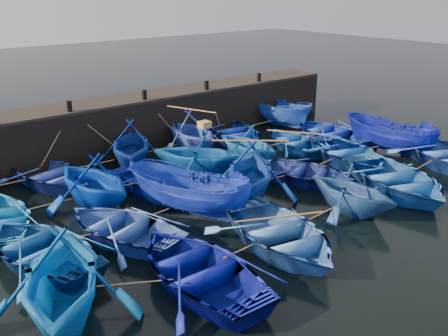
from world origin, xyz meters
TOP-DOWN VIEW (x-y plane):
  - ground at (0.00, 0.00)m, footprint 120.00×120.00m
  - quay_wall at (0.00, 10.50)m, footprint 26.00×2.50m
  - quay_top at (0.00, 10.50)m, footprint 26.00×2.50m
  - bollard_1 at (-4.00, 9.60)m, footprint 0.24×0.24m
  - bollard_2 at (0.00, 9.60)m, footprint 0.24×0.24m
  - bollard_3 at (4.00, 9.60)m, footprint 0.24×0.24m
  - bollard_4 at (8.00, 9.60)m, footprint 0.24×0.24m
  - boat_1 at (-5.89, 7.66)m, footprint 4.47×5.51m
  - boat_2 at (-2.06, 7.58)m, footprint 5.42×5.63m
  - boat_3 at (1.49, 7.65)m, footprint 3.98×4.51m
  - boat_4 at (4.52, 7.89)m, footprint 4.32×5.44m
  - boat_5 at (8.50, 8.03)m, footprint 1.89×4.71m
  - boat_6 at (-8.88, 4.66)m, footprint 4.35×5.21m
  - boat_7 at (-5.40, 4.56)m, footprint 4.21×4.71m
  - boat_8 at (-2.83, 4.41)m, footprint 3.94×4.87m
  - boat_9 at (-0.34, 4.50)m, footprint 5.52×5.62m
  - boat_10 at (2.57, 4.57)m, footprint 3.40×3.89m
  - boat_11 at (5.91, 4.53)m, footprint 3.98×4.90m
  - boat_12 at (8.36, 4.19)m, footprint 4.38×5.71m
  - boat_13 at (-8.56, 1.64)m, footprint 4.44×5.55m
  - boat_14 at (-5.90, 1.40)m, footprint 4.62×5.50m
  - boat_15 at (-3.09, 1.50)m, footprint 4.00×5.16m
  - boat_16 at (-0.17, 1.35)m, footprint 5.95×5.94m
  - boat_17 at (2.70, 1.11)m, footprint 4.62×5.44m
  - boat_18 at (6.15, 1.32)m, footprint 5.34×6.26m
  - boat_19 at (9.11, 1.03)m, footprint 2.78×5.08m
  - boat_20 at (-9.11, -1.40)m, footprint 5.71×5.99m
  - boat_21 at (-5.53, -2.43)m, footprint 3.88×5.32m
  - boat_22 at (-2.24, -2.36)m, footprint 4.85×6.02m
  - boat_23 at (1.78, -2.19)m, footprint 3.31×3.79m
  - boat_24 at (4.89, -2.05)m, footprint 5.93×6.87m
  - boat_25 at (9.54, -1.74)m, footprint 5.94×6.68m
  - wooden_crate at (-0.04, 4.50)m, footprint 0.48×0.45m
  - mooring_ropes at (-0.35, 4.80)m, footprint 18.19×11.98m
  - loose_oars at (1.25, 2.79)m, footprint 10.41×12.09m

SIDE VIEW (x-z plane):
  - ground at x=0.00m, z-range 0.00..0.00m
  - boat_8 at x=-2.83m, z-range 0.00..0.90m
  - boat_11 at x=5.91m, z-range 0.00..0.90m
  - boat_6 at x=-8.88m, z-range 0.00..0.93m
  - boat_17 at x=2.70m, z-range 0.00..0.96m
  - boat_14 at x=-5.90m, z-range 0.00..0.98m
  - boat_1 at x=-5.89m, z-range 0.00..1.01m
  - boat_4 at x=4.52m, z-range 0.00..1.01m
  - boat_13 at x=-8.56m, z-range 0.00..1.03m
  - boat_21 at x=-5.53m, z-range 0.00..1.08m
  - boat_18 at x=6.15m, z-range 0.00..1.10m
  - boat_12 at x=8.36m, z-range 0.00..1.10m
  - boat_22 at x=-2.24m, z-range 0.00..1.11m
  - boat_25 at x=9.54m, z-range 0.00..1.14m
  - boat_24 at x=4.89m, z-range 0.00..1.20m
  - mooring_ropes at x=-0.35m, z-range -0.17..1.93m
  - boat_5 at x=8.50m, z-range 0.00..1.80m
  - boat_19 at x=9.11m, z-range 0.00..1.86m
  - boat_15 at x=-3.09m, z-range 0.00..1.89m
  - boat_23 at x=1.78m, z-range 0.00..1.92m
  - boat_10 at x=2.57m, z-range 0.00..1.97m
  - boat_3 at x=1.49m, z-range 0.00..2.21m
  - boat_7 at x=-5.40m, z-range 0.00..2.24m
  - boat_9 at x=-0.34m, z-range 0.00..2.25m
  - boat_2 at x=-2.06m, z-range 0.00..2.28m
  - boat_16 at x=-0.17m, z-range 0.00..2.38m
  - boat_20 at x=-9.11m, z-range 0.00..2.45m
  - quay_wall at x=0.00m, z-range 0.00..2.50m
  - loose_oars at x=1.25m, z-range 0.91..2.45m
  - wooden_crate at x=-0.04m, z-range 2.25..2.52m
  - quay_top at x=0.00m, z-range 2.50..2.62m
  - bollard_1 at x=-4.00m, z-range 2.62..3.12m
  - bollard_2 at x=0.00m, z-range 2.62..3.12m
  - bollard_3 at x=4.00m, z-range 2.62..3.12m
  - bollard_4 at x=8.00m, z-range 2.62..3.12m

